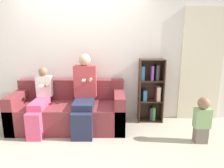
# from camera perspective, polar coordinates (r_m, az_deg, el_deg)

# --- Properties ---
(ground_plane) EXTENTS (14.00, 14.00, 0.00)m
(ground_plane) POSITION_cam_1_polar(r_m,az_deg,el_deg) (3.38, -10.05, -15.43)
(ground_plane) COLOR #B2A893
(back_wall) EXTENTS (10.00, 0.06, 2.55)m
(back_wall) POSITION_cam_1_polar(r_m,az_deg,el_deg) (3.93, -8.35, 8.14)
(back_wall) COLOR silver
(back_wall) RESTS_ON ground_plane
(curtain_panel) EXTENTS (0.80, 0.04, 2.16)m
(curtain_panel) POSITION_cam_1_polar(r_m,az_deg,el_deg) (4.23, 24.42, 4.82)
(curtain_panel) COLOR beige
(curtain_panel) RESTS_ON ground_plane
(couch) EXTENTS (1.99, 0.82, 0.83)m
(couch) POSITION_cam_1_polar(r_m,az_deg,el_deg) (3.75, -11.84, -7.68)
(couch) COLOR maroon
(couch) RESTS_ON ground_plane
(adult_seated) EXTENTS (0.40, 0.76, 1.33)m
(adult_seated) POSITION_cam_1_polar(r_m,az_deg,el_deg) (3.49, -7.72, -2.33)
(adult_seated) COLOR #232842
(adult_seated) RESTS_ON ground_plane
(child_seated) EXTENTS (0.28, 0.76, 1.09)m
(child_seated) POSITION_cam_1_polar(r_m,az_deg,el_deg) (3.65, -19.67, -4.57)
(child_seated) COLOR #DB4C75
(child_seated) RESTS_ON ground_plane
(toddler_standing) EXTENTS (0.24, 0.18, 0.73)m
(toddler_standing) POSITION_cam_1_polar(r_m,az_deg,el_deg) (3.40, 24.58, -9.15)
(toddler_standing) COLOR #70665B
(toddler_standing) RESTS_ON ground_plane
(bookshelf) EXTENTS (0.46, 0.27, 1.22)m
(bookshelf) POSITION_cam_1_polar(r_m,az_deg,el_deg) (3.93, 11.34, -1.75)
(bookshelf) COLOR #3D281E
(bookshelf) RESTS_ON ground_plane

